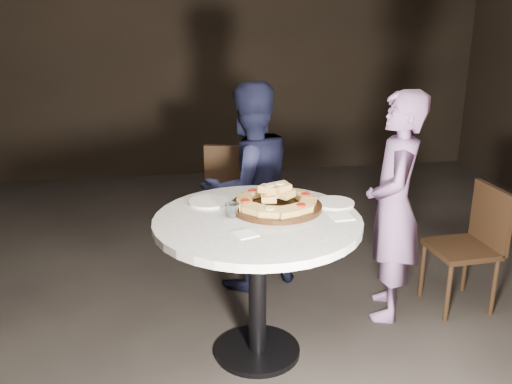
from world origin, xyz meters
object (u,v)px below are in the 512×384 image
Objects in this scene: diner_teal at (394,207)px; diner_navy at (248,187)px; focaccia_pile at (275,198)px; water_glass at (232,210)px; chair_far at (238,193)px; serving_board at (276,206)px; table at (258,245)px; chair_right at (474,239)px.

diner_navy is at bearing -103.60° from diner_teal.
focaccia_pile reaches higher than water_glass.
focaccia_pile is 0.48× the size of chair_far.
chair_far reaches higher than serving_board.
chair_far is 0.66× the size of diner_navy.
water_glass is at bearing 160.73° from table.
water_glass is 0.05× the size of diner_teal.
diner_teal is (1.04, 0.28, -0.15)m from water_glass.
diner_navy is (-0.04, 0.74, -0.13)m from serving_board.
focaccia_pile is 0.56× the size of chair_right.
chair_right is 0.57× the size of diner_navy.
diner_navy is (0.03, -0.38, 0.17)m from chair_far.
chair_right is at bearing 10.04° from water_glass.
chair_right is (1.35, 0.19, -0.42)m from focaccia_pile.
chair_far is 1.16× the size of chair_right.
water_glass is (-0.13, 0.05, 0.19)m from table.
table is 0.25m from serving_board.
table is 0.24m from water_glass.
diner_navy is at bearing 84.58° from table.
water_glass is 1.26m from chair_far.
chair_far is at bearing 93.41° from focaccia_pile.
diner_teal is at bearing 13.84° from serving_board.
chair_right is at bearing 12.62° from table.
water_glass is 0.86m from diner_navy.
serving_board is 1.16m from chair_far.
serving_board reaches higher than chair_right.
table is 0.95× the size of diner_navy.
table is at bearing 102.67° from chair_far.
water_glass is at bearing -83.87° from chair_right.
table reaches higher than chair_right.
water_glass is at bearing 96.43° from chair_far.
diner_teal is at bearing 15.02° from water_glass.
serving_board is (0.13, 0.13, 0.17)m from table.
focaccia_pile is 0.32× the size of diner_navy.
diner_navy is (0.08, 0.87, 0.04)m from table.
serving_board is at bearing 18.51° from water_glass.
chair_far is at bearing 81.17° from water_glass.
chair_right is (1.35, 0.20, -0.38)m from serving_board.
focaccia_pile is at bearing 19.63° from water_glass.
diner_teal is at bearing 19.68° from table.
water_glass reaches higher than serving_board.
diner_teal is (0.78, 0.19, -0.12)m from serving_board.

